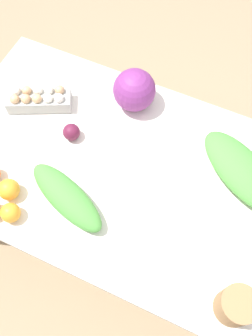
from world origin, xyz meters
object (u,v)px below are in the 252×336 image
at_px(orange_1, 10,213).
at_px(orange_2, 9,189).
at_px(beet_root, 71,132).
at_px(paper_bag, 236,306).
at_px(greens_bunch_chard, 242,171).
at_px(egg_carton, 39,99).
at_px(greens_bunch_beet_tops, 67,197).
at_px(cabbage_purple, 134,90).

height_order(orange_1, orange_2, orange_2).
bearing_deg(orange_1, beet_root, 84.71).
xyz_separation_m(paper_bag, greens_bunch_chard, (-0.11, 0.47, -0.01)).
bearing_deg(egg_carton, paper_bag, -50.41).
bearing_deg(greens_bunch_chard, paper_bag, -76.20).
bearing_deg(paper_bag, egg_carton, 155.54).
bearing_deg(greens_bunch_chard, greens_bunch_beet_tops, -146.56).
relative_size(greens_bunch_chard, beet_root, 5.75).
distance_m(egg_carton, paper_bag, 1.07).
distance_m(paper_bag, orange_1, 0.81).
height_order(paper_bag, orange_2, paper_bag).
relative_size(cabbage_purple, orange_1, 2.41).
bearing_deg(egg_carton, beet_root, -48.75).
xyz_separation_m(cabbage_purple, egg_carton, (-0.35, -0.17, -0.04)).
bearing_deg(orange_1, egg_carton, 108.84).
bearing_deg(beet_root, orange_2, -105.62).
xyz_separation_m(cabbage_purple, paper_bag, (0.62, -0.61, -0.03)).
bearing_deg(orange_2, paper_bag, -3.07).
bearing_deg(greens_bunch_beet_tops, egg_carton, 133.11).
height_order(egg_carton, greens_bunch_beet_tops, egg_carton).
bearing_deg(egg_carton, greens_bunch_chard, -24.34).
bearing_deg(orange_2, greens_bunch_chard, 29.26).
relative_size(cabbage_purple, egg_carton, 0.63).
height_order(beet_root, orange_1, orange_1).
relative_size(cabbage_purple, greens_bunch_beet_tops, 0.49).
bearing_deg(paper_bag, greens_bunch_chard, 103.80).
distance_m(greens_bunch_beet_tops, orange_2, 0.21).
height_order(greens_bunch_beet_tops, beet_root, greens_bunch_beet_tops).
relative_size(egg_carton, orange_2, 3.48).
relative_size(egg_carton, greens_bunch_chard, 0.70).
relative_size(egg_carton, greens_bunch_beet_tops, 0.79).
relative_size(beet_root, orange_1, 0.95).
bearing_deg(greens_bunch_chard, egg_carton, -178.39).
relative_size(beet_root, orange_2, 0.86).
xyz_separation_m(egg_carton, greens_bunch_chard, (0.86, 0.02, 0.01)).
xyz_separation_m(greens_bunch_beet_tops, beet_root, (-0.12, 0.25, -0.01)).
distance_m(egg_carton, greens_bunch_beet_tops, 0.46).
height_order(paper_bag, greens_bunch_beet_tops, paper_bag).
bearing_deg(orange_1, orange_2, 125.39).
relative_size(egg_carton, paper_bag, 2.25).
distance_m(egg_carton, greens_bunch_chard, 0.86).
bearing_deg(greens_bunch_chard, cabbage_purple, 163.66).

